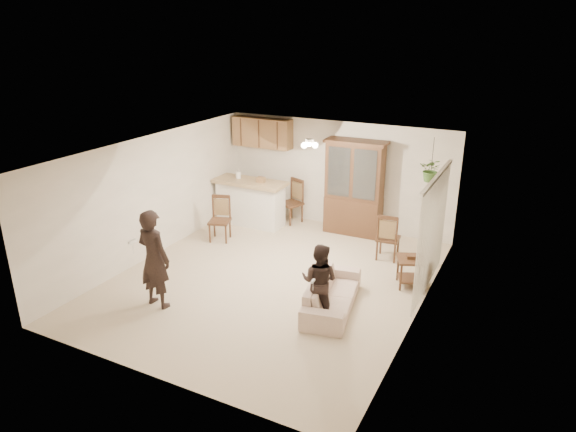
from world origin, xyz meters
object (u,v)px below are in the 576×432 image
at_px(chair_hutch_left, 291,210).
at_px(china_hutch, 354,188).
at_px(sofa, 332,288).
at_px(chair_hutch_right, 388,246).
at_px(adult, 154,257).
at_px(chair_bar, 220,228).
at_px(child, 319,279).
at_px(side_table, 411,272).

bearing_deg(chair_hutch_left, china_hutch, 22.63).
bearing_deg(sofa, chair_hutch_right, -16.92).
bearing_deg(chair_hutch_left, chair_hutch_right, 1.52).
height_order(chair_hutch_left, chair_hutch_right, chair_hutch_left).
xyz_separation_m(adult, chair_bar, (-0.65, 2.87, -0.62)).
bearing_deg(chair_hutch_right, chair_hutch_left, -24.95).
xyz_separation_m(adult, china_hutch, (1.83, 4.63, 0.17)).
relative_size(child, side_table, 2.04).
bearing_deg(child, sofa, -109.31).
height_order(adult, child, adult).
relative_size(china_hutch, chair_bar, 2.17).
bearing_deg(chair_hutch_left, side_table, -8.33).
distance_m(adult, china_hutch, 4.99).
bearing_deg(chair_bar, adult, -95.55).
height_order(side_table, chair_hutch_left, chair_hutch_left).
height_order(adult, china_hutch, china_hutch).
relative_size(china_hutch, side_table, 3.28).
relative_size(child, chair_bar, 1.35).
height_order(chair_bar, chair_hutch_right, chair_bar).
height_order(child, side_table, child).
relative_size(child, china_hutch, 0.62).
distance_m(adult, chair_hutch_right, 4.72).
relative_size(adult, child, 1.33).
distance_m(china_hutch, side_table, 2.83).
relative_size(china_hutch, chair_hutch_right, 2.18).
bearing_deg(child, side_table, -126.18).
distance_m(sofa, child, 0.47).
distance_m(adult, chair_hutch_left, 4.64).
distance_m(china_hutch, chair_hutch_right, 1.71).
relative_size(chair_bar, chair_hutch_left, 0.94).
xyz_separation_m(china_hutch, chair_hutch_right, (1.13, -1.01, -0.79)).
distance_m(child, chair_hutch_left, 4.39).
bearing_deg(chair_hutch_right, child, 77.34).
bearing_deg(chair_hutch_right, side_table, 121.24).
xyz_separation_m(child, side_table, (1.08, 1.73, -0.39)).
bearing_deg(sofa, child, 154.39).
xyz_separation_m(sofa, chair_hutch_left, (-2.45, 3.33, -0.07)).
distance_m(child, china_hutch, 3.82).
distance_m(chair_bar, chair_hutch_left, 1.95).
bearing_deg(china_hutch, sofa, -76.94).
bearing_deg(side_table, chair_bar, 177.03).
height_order(adult, chair_bar, adult).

